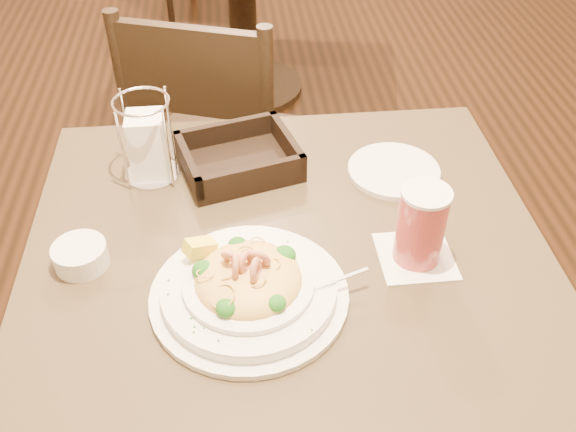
{
  "coord_description": "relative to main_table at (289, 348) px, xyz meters",
  "views": [
    {
      "loc": [
        -0.08,
        -0.77,
        1.52
      ],
      "look_at": [
        0.0,
        0.02,
        0.84
      ],
      "focal_mm": 40.0,
      "sensor_mm": 36.0,
      "label": 1
    }
  ],
  "objects": [
    {
      "name": "dining_chair_near",
      "position": [
        -0.13,
        0.72,
        -0.02
      ],
      "size": [
        0.53,
        0.53,
        0.93
      ],
      "rotation": [
        0.0,
        0.0,
        2.81
      ],
      "color": "black",
      "rests_on": "ground"
    },
    {
      "name": "drink_glass",
      "position": [
        0.21,
        -0.01,
        0.31
      ],
      "size": [
        0.13,
        0.13,
        0.14
      ],
      "rotation": [
        0.0,
        0.0,
        0.01
      ],
      "color": "white",
      "rests_on": "main_table"
    },
    {
      "name": "side_plate",
      "position": [
        0.23,
        0.22,
        0.25
      ],
      "size": [
        0.2,
        0.2,
        0.01
      ],
      "primitive_type": "cylinder",
      "rotation": [
        0.0,
        0.0,
        0.13
      ],
      "color": "white",
      "rests_on": "main_table"
    },
    {
      "name": "napkin_caddy",
      "position": [
        -0.24,
        0.26,
        0.31
      ],
      "size": [
        0.11,
        0.11,
        0.17
      ],
      "rotation": [
        0.0,
        0.0,
        -0.0
      ],
      "color": "silver",
      "rests_on": "main_table"
    },
    {
      "name": "main_table",
      "position": [
        0.0,
        0.0,
        0.0
      ],
      "size": [
        0.9,
        0.9,
        0.76
      ],
      "color": "black",
      "rests_on": "ground"
    },
    {
      "name": "butter_ramekin",
      "position": [
        -0.35,
        0.02,
        0.26
      ],
      "size": [
        0.1,
        0.1,
        0.04
      ],
      "primitive_type": "cylinder",
      "rotation": [
        0.0,
        0.0,
        -0.09
      ],
      "color": "white",
      "rests_on": "main_table"
    },
    {
      "name": "bread_basket",
      "position": [
        -0.07,
        0.27,
        0.26
      ],
      "size": [
        0.26,
        0.23,
        0.06
      ],
      "rotation": [
        0.0,
        0.0,
        0.27
      ],
      "color": "black",
      "rests_on": "main_table"
    },
    {
      "name": "pasta_bowl",
      "position": [
        -0.07,
        -0.08,
        0.27
      ],
      "size": [
        0.35,
        0.31,
        0.1
      ],
      "rotation": [
        0.0,
        0.0,
        0.16
      ],
      "color": "white",
      "rests_on": "main_table"
    }
  ]
}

